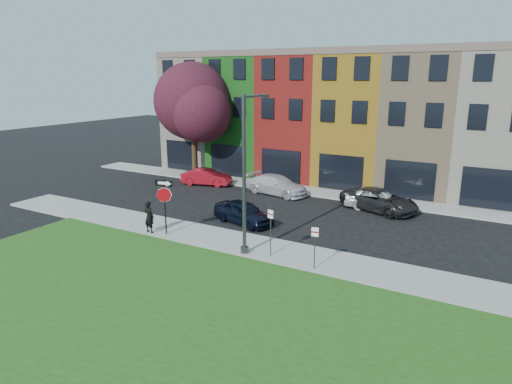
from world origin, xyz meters
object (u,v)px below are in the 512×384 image
Objects in this scene: man at (149,217)px; sedan_near at (243,212)px; stop_sign at (164,196)px; street_lamp at (246,175)px.

sedan_near is at bearing -126.82° from man.
stop_sign is at bearing 161.82° from sedan_near.
stop_sign is at bearing 177.71° from street_lamp.
stop_sign is 5.40m from street_lamp.
street_lamp reaches higher than stop_sign.
street_lamp is at bearing -174.48° from man.
man is at bearing -179.90° from street_lamp.
man is at bearing 155.01° from sedan_near.
street_lamp is (5.14, 0.02, 1.67)m from stop_sign.
stop_sign is 1.70× the size of man.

